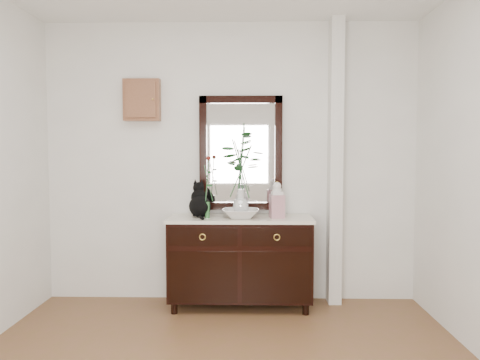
{
  "coord_description": "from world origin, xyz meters",
  "views": [
    {
      "loc": [
        0.19,
        -2.57,
        1.46
      ],
      "look_at": [
        0.1,
        1.63,
        1.2
      ],
      "focal_mm": 35.0,
      "sensor_mm": 36.0,
      "label": 1
    }
  ],
  "objects_px": {
    "sideboard": "(240,257)",
    "ginger_jar": "(277,199)",
    "lotus_bowl": "(241,213)",
    "cat": "(200,199)"
  },
  "relations": [
    {
      "from": "lotus_bowl",
      "to": "cat",
      "type": "bearing_deg",
      "value": 169.82
    },
    {
      "from": "sideboard",
      "to": "lotus_bowl",
      "type": "distance_m",
      "value": 0.42
    },
    {
      "from": "sideboard",
      "to": "cat",
      "type": "height_order",
      "value": "cat"
    },
    {
      "from": "sideboard",
      "to": "lotus_bowl",
      "type": "height_order",
      "value": "lotus_bowl"
    },
    {
      "from": "sideboard",
      "to": "ginger_jar",
      "type": "bearing_deg",
      "value": -7.24
    },
    {
      "from": "cat",
      "to": "ginger_jar",
      "type": "bearing_deg",
      "value": -21.06
    },
    {
      "from": "sideboard",
      "to": "ginger_jar",
      "type": "relative_size",
      "value": 3.93
    },
    {
      "from": "sideboard",
      "to": "cat",
      "type": "xyz_separation_m",
      "value": [
        -0.37,
        0.0,
        0.54
      ]
    },
    {
      "from": "cat",
      "to": "ginger_jar",
      "type": "relative_size",
      "value": 0.97
    },
    {
      "from": "cat",
      "to": "lotus_bowl",
      "type": "xyz_separation_m",
      "value": [
        0.38,
        -0.07,
        -0.12
      ]
    }
  ]
}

